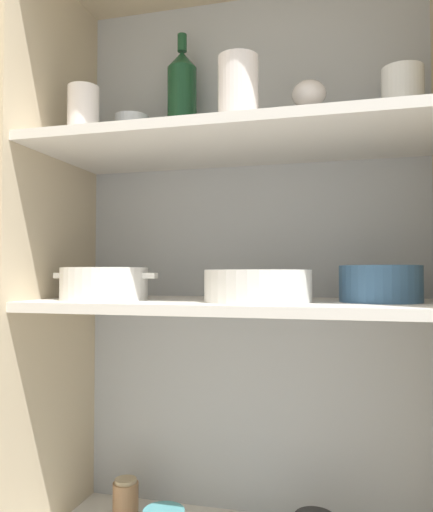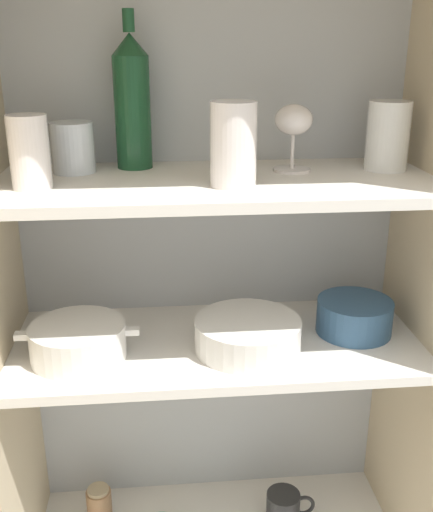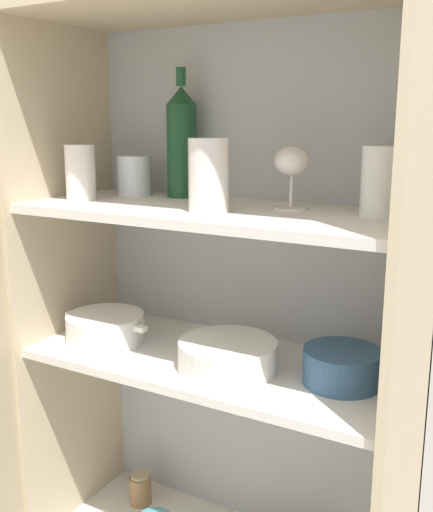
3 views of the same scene
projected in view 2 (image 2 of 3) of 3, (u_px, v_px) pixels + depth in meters
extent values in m
cube|color=#B2B7BC|center=(210.00, 317.00, 1.42)|extent=(0.86, 0.02, 1.55)
cube|color=#CCB793|center=(9.00, 366.00, 1.21)|extent=(0.02, 0.39, 1.55)
cube|color=#CCB793|center=(413.00, 347.00, 1.28)|extent=(0.02, 0.39, 1.55)
cube|color=silver|center=(217.00, 345.00, 1.24)|extent=(0.83, 0.35, 0.02)
cube|color=silver|center=(217.00, 184.00, 1.12)|extent=(0.83, 0.35, 0.02)
cylinder|color=silver|center=(233.00, 144.00, 1.04)|extent=(0.08, 0.08, 0.15)
cylinder|color=white|center=(388.00, 136.00, 1.17)|extent=(0.08, 0.08, 0.13)
cylinder|color=silver|center=(29.00, 152.00, 1.03)|extent=(0.07, 0.07, 0.13)
cylinder|color=white|center=(73.00, 148.00, 1.15)|extent=(0.08, 0.08, 0.10)
cylinder|color=silver|center=(292.00, 170.00, 1.18)|extent=(0.07, 0.07, 0.01)
cylinder|color=silver|center=(292.00, 152.00, 1.17)|extent=(0.01, 0.01, 0.06)
ellipsoid|color=silver|center=(294.00, 120.00, 1.15)|extent=(0.07, 0.07, 0.06)
cylinder|color=#194728|center=(133.00, 113.00, 1.18)|extent=(0.07, 0.07, 0.22)
cone|color=#194728|center=(130.00, 44.00, 1.13)|extent=(0.07, 0.07, 0.04)
cylinder|color=#194728|center=(128.00, 20.00, 1.12)|extent=(0.02, 0.02, 0.04)
cylinder|color=white|center=(248.00, 346.00, 1.20)|extent=(0.21, 0.21, 0.01)
cylinder|color=white|center=(248.00, 342.00, 1.20)|extent=(0.21, 0.21, 0.01)
cylinder|color=white|center=(248.00, 338.00, 1.19)|extent=(0.21, 0.21, 0.01)
cylinder|color=white|center=(248.00, 334.00, 1.19)|extent=(0.21, 0.21, 0.01)
cylinder|color=white|center=(248.00, 330.00, 1.19)|extent=(0.21, 0.21, 0.01)
cylinder|color=white|center=(248.00, 326.00, 1.18)|extent=(0.21, 0.21, 0.01)
cylinder|color=white|center=(248.00, 322.00, 1.18)|extent=(0.21, 0.21, 0.01)
cylinder|color=#33567A|center=(354.00, 316.00, 1.26)|extent=(0.16, 0.16, 0.07)
torus|color=#33567A|center=(355.00, 302.00, 1.25)|extent=(0.16, 0.16, 0.01)
cylinder|color=white|center=(78.00, 341.00, 1.16)|extent=(0.18, 0.18, 0.07)
cube|color=white|center=(22.00, 336.00, 1.14)|extent=(0.03, 0.02, 0.01)
cube|color=white|center=(132.00, 331.00, 1.16)|extent=(0.03, 0.02, 0.01)
cylinder|color=black|center=(283.00, 508.00, 1.43)|extent=(0.08, 0.08, 0.08)
torus|color=black|center=(304.00, 505.00, 1.43)|extent=(0.06, 0.01, 0.06)
cylinder|color=#99704C|center=(99.00, 505.00, 1.44)|extent=(0.06, 0.06, 0.08)
cylinder|color=tan|center=(98.00, 490.00, 1.43)|extent=(0.05, 0.05, 0.01)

